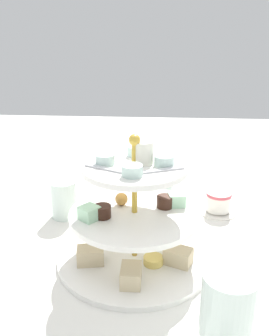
% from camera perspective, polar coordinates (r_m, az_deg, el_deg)
% --- Properties ---
extents(ground_plane, '(2.40, 2.40, 0.00)m').
position_cam_1_polar(ground_plane, '(0.74, -0.00, -13.62)').
color(ground_plane, silver).
extents(tiered_serving_stand, '(0.29, 0.29, 0.25)m').
position_cam_1_polar(tiered_serving_stand, '(0.70, 0.04, -8.46)').
color(tiered_serving_stand, white).
rests_on(tiered_serving_stand, ground_plane).
extents(water_glass_tall_right, '(0.07, 0.07, 0.14)m').
position_cam_1_polar(water_glass_tall_right, '(0.52, 13.72, -21.73)').
color(water_glass_tall_right, silver).
rests_on(water_glass_tall_right, ground_plane).
extents(water_glass_short_left, '(0.06, 0.06, 0.08)m').
position_cam_1_polar(water_glass_short_left, '(0.94, 4.01, -2.80)').
color(water_glass_short_left, silver).
rests_on(water_glass_short_left, ground_plane).
extents(teacup_with_saucer, '(0.09, 0.09, 0.05)m').
position_cam_1_polar(teacup_with_saucer, '(0.91, 12.55, -5.16)').
color(teacup_with_saucer, white).
rests_on(teacup_with_saucer, ground_plane).
extents(water_glass_mid_back, '(0.06, 0.06, 0.09)m').
position_cam_1_polar(water_glass_mid_back, '(0.88, -10.60, -4.66)').
color(water_glass_mid_back, silver).
rests_on(water_glass_mid_back, ground_plane).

